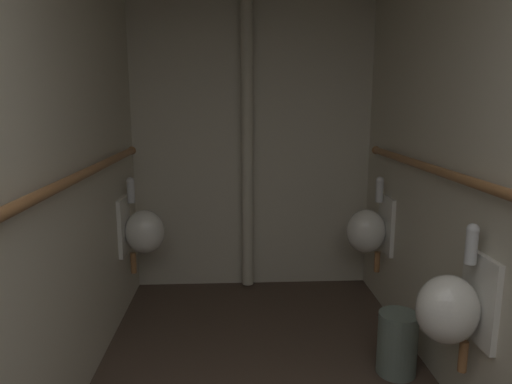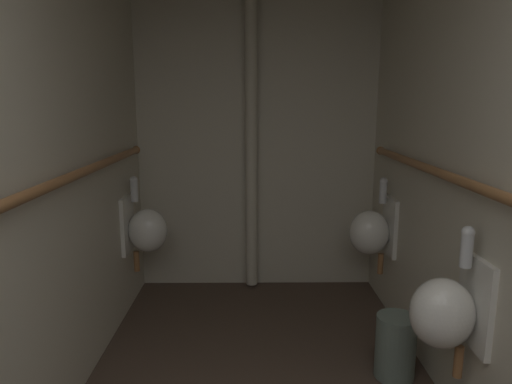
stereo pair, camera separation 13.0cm
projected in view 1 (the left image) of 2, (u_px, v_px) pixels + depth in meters
wall_left at (28, 180)px, 1.97m from camera, size 0.06×4.01×2.57m
wall_right at (503, 176)px, 2.07m from camera, size 0.06×4.01×2.57m
wall_back at (252, 141)px, 3.96m from camera, size 2.16×0.06×2.57m
urinal_left_mid at (142, 230)px, 3.51m from camera, size 0.32×0.30×0.76m
urinal_right_mid at (452, 307)px, 2.20m from camera, size 0.32×0.30×0.76m
urinal_right_far at (369, 230)px, 3.53m from camera, size 0.32×0.30×0.76m
supply_pipe_left at (51, 190)px, 1.99m from camera, size 0.06×3.34×0.06m
supply_pipe_right at (485, 186)px, 2.06m from camera, size 0.06×3.24×0.06m
standpipe_back_wall at (247, 142)px, 3.85m from camera, size 0.10×0.10×2.52m
waste_bin at (397, 343)px, 2.75m from camera, size 0.24×0.24×0.38m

